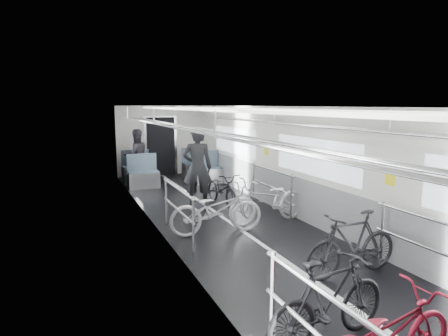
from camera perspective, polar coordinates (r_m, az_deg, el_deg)
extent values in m
cube|color=black|center=(7.71, 3.26, -9.38)|extent=(3.00, 14.00, 0.01)
cube|color=white|center=(7.31, 3.44, 8.73)|extent=(3.00, 14.00, 0.02)
cube|color=silver|center=(6.92, -7.95, -1.35)|extent=(0.02, 14.00, 2.40)
cube|color=silver|center=(8.17, 12.89, 0.10)|extent=(0.02, 14.00, 2.40)
cube|color=silver|center=(14.02, -9.06, 3.88)|extent=(3.00, 0.02, 2.40)
cube|color=white|center=(7.71, 3.26, -9.36)|extent=(0.08, 13.80, 0.01)
cube|color=slate|center=(7.10, -7.58, -7.30)|extent=(0.01, 13.90, 0.90)
cube|color=slate|center=(8.30, 12.54, -5.03)|extent=(0.01, 13.90, 0.90)
cube|color=white|center=(6.89, -7.75, 0.30)|extent=(0.01, 10.80, 0.75)
cube|color=white|center=(8.12, 12.77, 1.49)|extent=(0.01, 10.80, 0.75)
cube|color=white|center=(7.10, -0.62, 8.26)|extent=(0.14, 13.40, 0.05)
cube|color=white|center=(7.57, 7.23, 8.24)|extent=(0.14, 13.40, 0.05)
cube|color=black|center=(13.98, -8.99, 3.05)|extent=(0.95, 0.10, 2.00)
imported|color=maroon|center=(4.15, 22.35, -21.09)|extent=(1.55, 0.60, 0.80)
imported|color=black|center=(4.40, 14.75, -17.90)|extent=(1.60, 0.64, 0.94)
imported|color=#B7B6BC|center=(7.57, -1.10, -5.99)|extent=(1.85, 0.76, 0.95)
imported|color=black|center=(6.07, 17.83, -10.28)|extent=(1.59, 0.48, 0.95)
imported|color=silver|center=(8.29, 6.33, -4.62)|extent=(1.92, 0.88, 0.97)
imported|color=black|center=(9.70, -0.30, -3.01)|extent=(0.64, 1.59, 0.82)
imported|color=black|center=(9.49, -3.83, 0.07)|extent=(0.81, 0.66, 1.92)
imported|color=#322F37|center=(12.90, -12.39, 1.72)|extent=(0.89, 0.73, 1.68)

